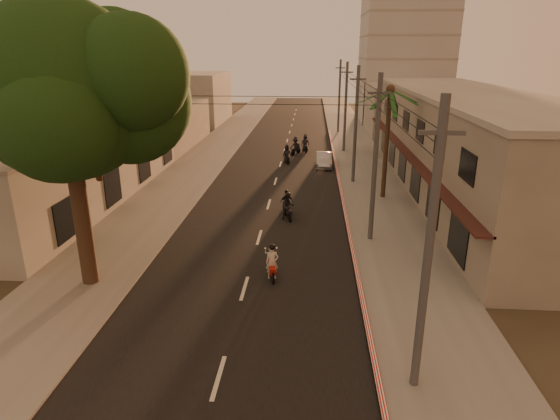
% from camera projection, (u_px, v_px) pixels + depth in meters
% --- Properties ---
extents(ground, '(160.00, 160.00, 0.00)m').
position_uv_depth(ground, '(238.00, 312.00, 18.87)').
color(ground, '#383023').
rests_on(ground, ground).
extents(road, '(10.00, 140.00, 0.02)m').
position_uv_depth(road, '(275.00, 181.00, 37.75)').
color(road, black).
rests_on(road, ground).
extents(sidewalk_right, '(5.00, 140.00, 0.12)m').
position_uv_depth(sidewalk_right, '(369.00, 182.00, 37.25)').
color(sidewalk_right, slate).
rests_on(sidewalk_right, ground).
extents(sidewalk_left, '(5.00, 140.00, 0.12)m').
position_uv_depth(sidewalk_left, '(184.00, 179.00, 38.21)').
color(sidewalk_left, slate).
rests_on(sidewalk_left, ground).
extents(curb_stripe, '(0.20, 60.00, 0.20)m').
position_uv_depth(curb_stripe, '(343.00, 200.00, 32.67)').
color(curb_stripe, '#AD1912').
rests_on(curb_stripe, ground).
extents(shophouse_row, '(8.80, 34.20, 7.30)m').
position_uv_depth(shophouse_row, '(465.00, 143.00, 33.79)').
color(shophouse_row, gray).
rests_on(shophouse_row, ground).
extents(left_building, '(8.20, 24.20, 5.20)m').
position_uv_depth(left_building, '(66.00, 164.00, 32.14)').
color(left_building, '#A8A498').
rests_on(left_building, ground).
extents(distant_tower, '(12.10, 12.10, 28.00)m').
position_uv_depth(distant_tower, '(407.00, 21.00, 66.19)').
color(distant_tower, '#B7B5B2').
rests_on(distant_tower, ground).
extents(broadleaf_tree, '(9.60, 8.70, 12.10)m').
position_uv_depth(broadleaf_tree, '(75.00, 91.00, 18.58)').
color(broadleaf_tree, black).
rests_on(broadleaf_tree, ground).
extents(palm_tree, '(5.00, 5.00, 8.20)m').
position_uv_depth(palm_tree, '(390.00, 96.00, 31.15)').
color(palm_tree, black).
rests_on(palm_tree, ground).
extents(utility_poles, '(1.20, 48.26, 9.00)m').
position_uv_depth(utility_poles, '(357.00, 99.00, 35.24)').
color(utility_poles, '#38383A').
rests_on(utility_poles, ground).
extents(filler_right, '(8.00, 14.00, 6.00)m').
position_uv_depth(filler_right, '(400.00, 109.00, 59.49)').
color(filler_right, '#A8A498').
rests_on(filler_right, ground).
extents(filler_left_near, '(8.00, 14.00, 4.40)m').
position_uv_depth(filler_left_near, '(158.00, 126.00, 51.15)').
color(filler_left_near, '#A8A498').
rests_on(filler_left_near, ground).
extents(filler_left_far, '(8.00, 14.00, 7.00)m').
position_uv_depth(filler_left_far, '(196.00, 98.00, 67.73)').
color(filler_left_far, '#A8A498').
rests_on(filler_left_far, ground).
extents(scooter_red, '(0.78, 1.74, 1.71)m').
position_uv_depth(scooter_red, '(272.00, 263.00, 21.49)').
color(scooter_red, black).
rests_on(scooter_red, ground).
extents(scooter_mid_a, '(1.12, 1.75, 1.75)m').
position_uv_depth(scooter_mid_a, '(288.00, 207.00, 29.06)').
color(scooter_mid_a, black).
rests_on(scooter_mid_a, ground).
extents(scooter_mid_b, '(1.09, 1.55, 1.57)m').
position_uv_depth(scooter_mid_b, '(287.00, 202.00, 30.23)').
color(scooter_mid_b, black).
rests_on(scooter_mid_b, ground).
extents(scooter_far_a, '(1.07, 1.78, 1.78)m').
position_uv_depth(scooter_far_a, '(287.00, 155.00, 43.59)').
color(scooter_far_a, black).
rests_on(scooter_far_a, ground).
extents(scooter_far_b, '(1.65, 1.75, 1.87)m').
position_uv_depth(scooter_far_b, '(296.00, 146.00, 47.08)').
color(scooter_far_b, black).
rests_on(scooter_far_b, ground).
extents(parked_car, '(1.37, 3.91, 1.29)m').
position_uv_depth(parked_car, '(324.00, 160.00, 42.37)').
color(parked_car, '#A3A6AB').
rests_on(parked_car, ground).
extents(scooter_far_c, '(1.01, 1.88, 1.85)m').
position_uv_depth(scooter_far_c, '(305.00, 144.00, 48.52)').
color(scooter_far_c, black).
rests_on(scooter_far_c, ground).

